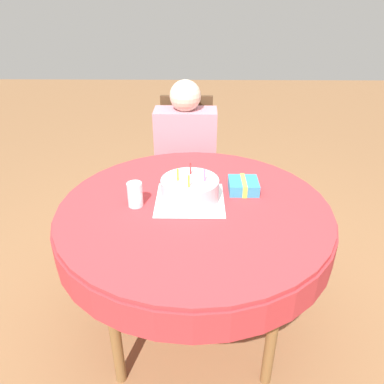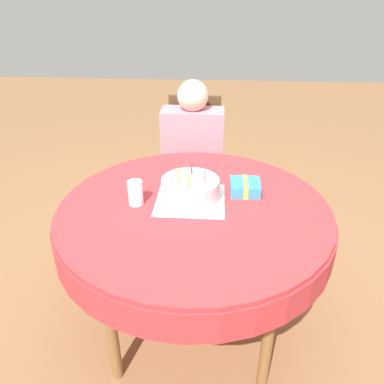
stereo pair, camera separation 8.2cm
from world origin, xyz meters
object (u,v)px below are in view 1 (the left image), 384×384
Objects in this scene: chair at (186,167)px; drinking_glass at (135,195)px; gift_box at (243,186)px; person at (186,151)px; birthday_cake at (190,190)px.

chair reaches higher than drinking_glass.
chair is 6.72× the size of gift_box.
person is (-0.00, -0.10, 0.16)m from chair.
chair is 0.91m from birthday_cake.
chair is at bearing 111.22° from gift_box.
chair reaches higher than birthday_cake.
birthday_cake is at bearing -86.09° from person.
gift_box is at bearing -65.18° from person.
drinking_glass is at bearing -163.88° from gift_box.
chair is 3.72× the size of birthday_cake.
person is at bearing 93.14° from birthday_cake.
drinking_glass is (-0.21, -0.92, 0.29)m from chair.
person reaches higher than chair.
drinking_glass is at bearing -101.86° from chair.
gift_box is (0.26, 0.09, -0.03)m from birthday_cake.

